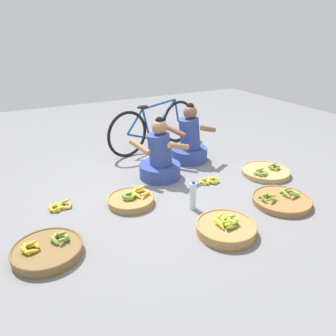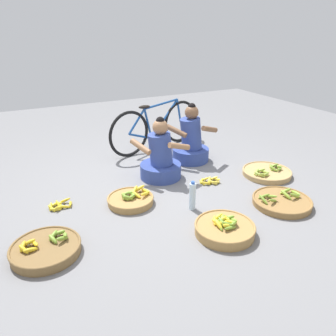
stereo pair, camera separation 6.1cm
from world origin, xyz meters
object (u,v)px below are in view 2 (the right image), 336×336
object	(u,v)px
banana_basket_front_right	(267,172)
loose_bananas_mid_left	(210,181)
vendor_woman_front	(161,159)
banana_basket_mid_right	(131,199)
banana_basket_back_right	(282,201)
water_bottle	(192,196)
loose_bananas_back_left	(59,206)
banana_basket_near_bicycle	(225,228)
bicycle_leaning	(156,127)
vendor_woman_behind	(191,143)
banana_basket_back_center	(46,249)

from	to	relation	value
banana_basket_front_right	loose_bananas_mid_left	size ratio (longest dim) A/B	2.29
vendor_woman_front	banana_basket_mid_right	size ratio (longest dim) A/B	1.56
banana_basket_back_right	water_bottle	distance (m)	0.99
loose_bananas_back_left	banana_basket_mid_right	bearing A→B (deg)	-19.38
vendor_woman_front	banana_basket_front_right	size ratio (longest dim) A/B	1.26
banana_basket_front_right	water_bottle	xyz separation A→B (m)	(-1.30, -0.30, 0.11)
vendor_woman_front	banana_basket_near_bicycle	size ratio (longest dim) A/B	1.40
bicycle_leaning	banana_basket_back_right	distance (m)	2.29
vendor_woman_front	water_bottle	world-z (taller)	vendor_woman_front
banana_basket_front_right	banana_basket_back_right	world-z (taller)	banana_basket_back_right
bicycle_leaning	loose_bananas_back_left	world-z (taller)	bicycle_leaning
bicycle_leaning	banana_basket_front_right	size ratio (longest dim) A/B	2.65
vendor_woman_behind	vendor_woman_front	bearing A→B (deg)	-152.65
banana_basket_back_center	loose_bananas_mid_left	size ratio (longest dim) A/B	2.17
vendor_woman_front	water_bottle	size ratio (longest dim) A/B	2.47
banana_basket_mid_right	banana_basket_back_right	bearing A→B (deg)	-27.72
loose_bananas_mid_left	bicycle_leaning	bearing A→B (deg)	92.76
vendor_woman_front	bicycle_leaning	world-z (taller)	vendor_woman_front
banana_basket_back_center	loose_bananas_back_left	size ratio (longest dim) A/B	2.19
vendor_woman_behind	banana_basket_mid_right	distance (m)	1.46
banana_basket_mid_right	banana_basket_back_right	xyz separation A→B (m)	(1.45, -0.76, -0.01)
banana_basket_near_bicycle	loose_bananas_back_left	size ratio (longest dim) A/B	2.09
water_bottle	banana_basket_front_right	bearing A→B (deg)	12.89
vendor_woman_front	loose_bananas_back_left	size ratio (longest dim) A/B	2.93
banana_basket_back_center	vendor_woman_front	bearing A→B (deg)	31.65
banana_basket_mid_right	banana_basket_back_right	world-z (taller)	banana_basket_mid_right
vendor_woman_front	banana_basket_back_right	xyz separation A→B (m)	(0.87, -1.22, -0.21)
banana_basket_back_center	banana_basket_near_bicycle	bearing A→B (deg)	-16.20
banana_basket_near_bicycle	banana_basket_front_right	bearing A→B (deg)	33.20
banana_basket_back_right	water_bottle	xyz separation A→B (m)	(-0.92, 0.36, 0.11)
banana_basket_front_right	banana_basket_near_bicycle	bearing A→B (deg)	-146.80
vendor_woman_behind	banana_basket_back_center	size ratio (longest dim) A/B	1.40
vendor_woman_front	vendor_woman_behind	bearing A→B (deg)	27.35
banana_basket_back_right	banana_basket_front_right	bearing A→B (deg)	59.73
loose_bananas_back_left	vendor_woman_front	bearing A→B (deg)	9.02
banana_basket_front_right	vendor_woman_front	bearing A→B (deg)	155.79
vendor_woman_behind	bicycle_leaning	bearing A→B (deg)	109.17
banana_basket_front_right	banana_basket_back_center	bearing A→B (deg)	-172.23
vendor_woman_behind	loose_bananas_back_left	xyz separation A→B (m)	(-1.93, -0.53, -0.24)
banana_basket_near_bicycle	banana_basket_back_right	distance (m)	0.89
banana_basket_front_right	banana_basket_back_center	size ratio (longest dim) A/B	1.06
vendor_woman_behind	banana_basket_front_right	world-z (taller)	vendor_woman_behind
vendor_woman_front	banana_basket_back_right	world-z (taller)	vendor_woman_front
banana_basket_near_bicycle	vendor_woman_front	bearing A→B (deg)	89.84
banana_basket_back_right	loose_bananas_back_left	size ratio (longest dim) A/B	2.33
bicycle_leaning	banana_basket_back_center	bearing A→B (deg)	-134.96
bicycle_leaning	banana_basket_near_bicycle	bearing A→B (deg)	-99.64
banana_basket_mid_right	water_bottle	distance (m)	0.68
banana_basket_back_right	vendor_woman_behind	bearing A→B (deg)	98.82
banana_basket_mid_right	loose_bananas_mid_left	world-z (taller)	banana_basket_mid_right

